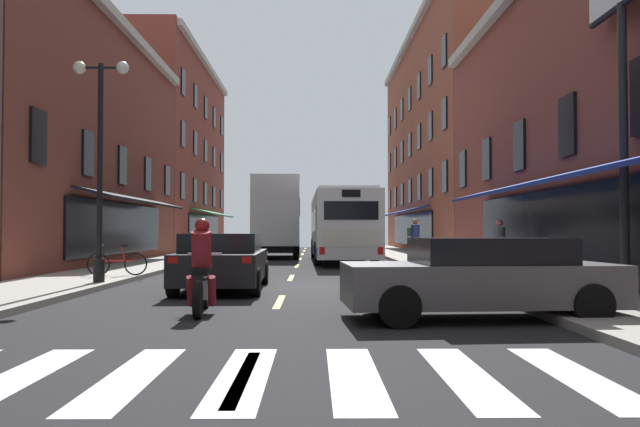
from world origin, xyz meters
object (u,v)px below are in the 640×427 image
Objects in this scene: sedan_near at (223,261)px; sedan_far at (283,242)px; billboard_sign at (622,16)px; street_lamp_twin at (100,160)px; box_truck at (276,218)px; pedestrian_mid at (500,245)px; bicycle_near at (117,263)px; motorcycle_rider at (202,273)px; transit_bus at (341,226)px; pedestrian_near at (415,239)px; sedan_mid at (481,277)px.

sedan_near is 28.47m from sedan_far.
street_lamp_twin is (-11.80, 3.24, -2.61)m from billboard_sign.
box_truck is 18.31m from sedan_near.
bicycle_near is at bearing 163.30° from pedestrian_mid.
sedan_near is (-8.56, 2.55, -5.15)m from billboard_sign.
motorcycle_rider is 8.27m from bicycle_near.
sedan_near is 9.31m from pedestrian_mid.
bicycle_near is (-3.78, 7.35, -0.21)m from motorcycle_rider.
motorcycle_rider is (-3.23, -18.51, -0.98)m from transit_bus.
pedestrian_near reaches higher than bicycle_near.
transit_bus reaches higher than sedan_mid.
transit_bus is 2.64× the size of sedan_near.
motorcycle_rider is at bearing -99.89° from transit_bus.
street_lamp_twin is at bearing -116.40° from transit_bus.
box_truck is 15.70m from bicycle_near.
box_truck reaches higher than sedan_near.
sedan_mid is (4.78, -23.29, -1.46)m from box_truck.
billboard_sign is 1.07× the size of box_truck.
pedestrian_mid is (8.11, 4.55, 0.28)m from sedan_near.
transit_bus is 19.36m from sedan_mid.
pedestrian_mid reaches higher than sedan_mid.
billboard_sign is 6.79m from sedan_mid.
motorcycle_rider reaches higher than sedan_mid.
transit_bus is at bearing 63.60° from street_lamp_twin.
sedan_near is at bearing -90.14° from sedan_far.
sedan_mid is at bearing -43.76° from bicycle_near.
box_truck is 15.89m from pedestrian_mid.
sedan_far is at bearing 98.27° from sedan_mid.
sedan_far is at bearing 90.32° from motorcycle_rider.
sedan_mid is 11.73m from bicycle_near.
bicycle_near is at bearing 136.24° from sedan_mid.
billboard_sign is at bearing -73.16° from transit_bus.
box_truck reaches higher than transit_bus.
pedestrian_mid is at bearing -59.86° from box_truck.
sedan_far is (-4.87, 33.51, -0.02)m from sedan_mid.
street_lamp_twin is at bearing -83.15° from bicycle_near.
street_lamp_twin reaches higher than sedan_mid.
motorcycle_rider is at bearing -54.84° from street_lamp_twin.
transit_bus reaches higher than sedan_far.
billboard_sign is 4.51× the size of pedestrian_mid.
transit_bus is 15.21m from street_lamp_twin.
box_truck is 1.44× the size of sedan_far.
sedan_mid is at bearing -9.22° from motorcycle_rider.
motorcycle_rider is 16.22m from pedestrian_near.
billboard_sign is 14.26m from pedestrian_near.
pedestrian_mid is (8.05, -23.92, 0.32)m from sedan_far.
motorcycle_rider reaches higher than bicycle_near.
billboard_sign is at bearing 34.51° from sedan_mid.
sedan_mid is (1.46, -19.27, -1.00)m from transit_bus.
box_truck is 1.24× the size of street_lamp_twin.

